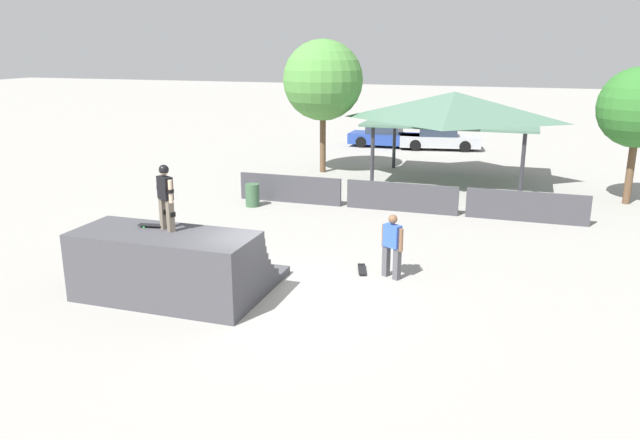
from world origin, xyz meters
TOP-DOWN VIEW (x-y plane):
  - ground_plane at (0.00, 0.00)m, footprint 160.00×160.00m
  - quarter_pipe_ramp at (-2.43, -0.45)m, footprint 4.36×3.42m
  - skater_on_deck at (-2.44, -0.51)m, footprint 0.65×0.46m
  - skateboard_on_deck at (-2.80, -0.41)m, footprint 0.87×0.32m
  - bystander_walking at (2.38, 2.32)m, footprint 0.65×0.42m
  - skateboard_on_ground at (1.53, 2.55)m, footprint 0.42×0.81m
  - barrier_fence at (1.34, 9.02)m, footprint 12.74×0.12m
  - pavilion_shelter at (2.41, 14.78)m, footprint 7.08×5.35m
  - tree_beside_pavilion at (-3.61, 15.03)m, footprint 3.68×3.68m
  - tree_far_back at (9.30, 12.84)m, footprint 2.96×2.96m
  - trash_bin at (-4.12, 8.02)m, footprint 0.52×0.52m
  - parked_car_blue at (-2.42, 23.44)m, footprint 4.27×1.81m
  - parked_car_silver at (0.75, 23.42)m, footprint 4.76×2.43m

SIDE VIEW (x-z plane):
  - ground_plane at x=0.00m, z-range 0.00..0.00m
  - skateboard_on_ground at x=1.53m, z-range 0.01..0.10m
  - trash_bin at x=-4.12m, z-range 0.00..0.85m
  - barrier_fence at x=1.34m, z-range 0.00..1.05m
  - parked_car_blue at x=-2.42m, z-range -0.03..1.24m
  - parked_car_silver at x=0.75m, z-range -0.03..1.24m
  - quarter_pipe_ramp at x=-2.43m, z-range -0.10..1.56m
  - bystander_walking at x=2.38m, z-range 0.10..1.80m
  - skateboard_on_deck at x=-2.80m, z-range 1.67..1.76m
  - skater_on_deck at x=-2.44m, z-range 1.77..3.34m
  - pavilion_shelter at x=2.41m, z-range 1.29..5.22m
  - tree_far_back at x=9.30m, z-range 1.06..6.19m
  - tree_beside_pavilion at x=-3.61m, z-range 1.21..7.33m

